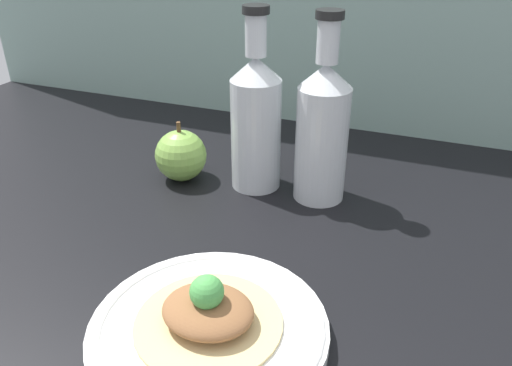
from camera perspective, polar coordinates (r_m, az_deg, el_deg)
ground_plane at (r=66.22cm, az=-1.68°, el=-10.96°), size 180.00×110.00×4.00cm
plate at (r=55.18cm, az=-5.39°, el=-16.27°), size 25.39×25.39×2.40cm
plated_food at (r=53.50cm, az=-5.51°, el=-14.42°), size 15.66×15.66×6.13cm
cider_bottle_left at (r=78.93cm, az=-0.01°, el=7.27°), size 8.00×8.00×28.74cm
cider_bottle_right at (r=75.95cm, az=7.59°, el=6.15°), size 8.00×8.00×28.74cm
apple at (r=84.69cm, az=-8.59°, el=3.14°), size 8.64×8.64×10.29cm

